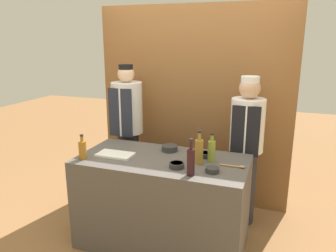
{
  "coord_description": "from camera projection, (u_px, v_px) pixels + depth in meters",
  "views": [
    {
      "loc": [
        1.04,
        -2.74,
        2.01
      ],
      "look_at": [
        0.0,
        0.16,
        1.18
      ],
      "focal_mm": 35.0,
      "sensor_mm": 36.0,
      "label": 1
    }
  ],
  "objects": [
    {
      "name": "ground_plane",
      "position": [
        163.0,
        241.0,
        3.35
      ],
      "size": [
        14.0,
        14.0,
        0.0
      ],
      "primitive_type": "plane",
      "color": "olive"
    },
    {
      "name": "cabinet_wall",
      "position": [
        194.0,
        106.0,
        4.06
      ],
      "size": [
        2.37,
        0.18,
        2.4
      ],
      "color": "brown",
      "rests_on": "ground_plane"
    },
    {
      "name": "counter",
      "position": [
        162.0,
        201.0,
        3.23
      ],
      "size": [
        1.62,
        0.81,
        0.9
      ],
      "color": "#514C47",
      "rests_on": "ground_plane"
    },
    {
      "name": "sauce_bowl_purple",
      "position": [
        170.0,
        148.0,
        3.32
      ],
      "size": [
        0.16,
        0.16,
        0.06
      ],
      "color": "#2D2D2D",
      "rests_on": "counter"
    },
    {
      "name": "sauce_bowl_green",
      "position": [
        177.0,
        165.0,
        2.89
      ],
      "size": [
        0.14,
        0.14,
        0.05
      ],
      "color": "#2D2D2D",
      "rests_on": "counter"
    },
    {
      "name": "sauce_bowl_white",
      "position": [
        212.0,
        170.0,
        2.79
      ],
      "size": [
        0.12,
        0.12,
        0.04
      ],
      "color": "#2D2D2D",
      "rests_on": "counter"
    },
    {
      "name": "sauce_bowl_red",
      "position": [
        205.0,
        154.0,
        3.15
      ],
      "size": [
        0.12,
        0.12,
        0.05
      ],
      "color": "#2D2D2D",
      "rests_on": "counter"
    },
    {
      "name": "cutting_board",
      "position": [
        115.0,
        155.0,
        3.19
      ],
      "size": [
        0.35,
        0.2,
        0.02
      ],
      "color": "white",
      "rests_on": "counter"
    },
    {
      "name": "bottle_wine",
      "position": [
        191.0,
        161.0,
        2.7
      ],
      "size": [
        0.07,
        0.07,
        0.32
      ],
      "color": "black",
      "rests_on": "counter"
    },
    {
      "name": "bottle_oil",
      "position": [
        212.0,
        150.0,
        3.02
      ],
      "size": [
        0.07,
        0.07,
        0.27
      ],
      "color": "olive",
      "rests_on": "counter"
    },
    {
      "name": "bottle_amber",
      "position": [
        83.0,
        149.0,
        3.09
      ],
      "size": [
        0.07,
        0.07,
        0.24
      ],
      "color": "#9E661E",
      "rests_on": "counter"
    },
    {
      "name": "bottle_vinegar",
      "position": [
        199.0,
        151.0,
        2.96
      ],
      "size": [
        0.08,
        0.08,
        0.31
      ],
      "color": "olive",
      "rests_on": "counter"
    },
    {
      "name": "wooden_spoon",
      "position": [
        235.0,
        166.0,
        2.9
      ],
      "size": [
        0.22,
        0.04,
        0.02
      ],
      "color": "#B2844C",
      "rests_on": "counter"
    },
    {
      "name": "chef_left",
      "position": [
        128.0,
        131.0,
        3.96
      ],
      "size": [
        0.36,
        0.36,
        1.72
      ],
      "color": "#28282D",
      "rests_on": "ground_plane"
    },
    {
      "name": "chef_right",
      "position": [
        246.0,
        146.0,
        3.51
      ],
      "size": [
        0.35,
        0.35,
        1.64
      ],
      "color": "#28282D",
      "rests_on": "ground_plane"
    }
  ]
}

